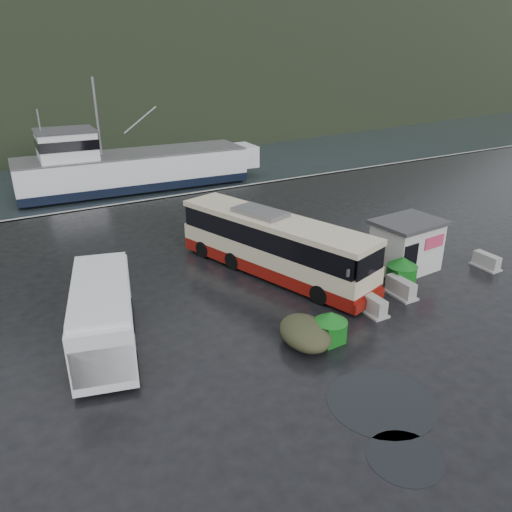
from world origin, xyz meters
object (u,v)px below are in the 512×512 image
ticket_kiosk (403,269)px  jersey_barrier_c (485,267)px  waste_bin_left (329,342)px  waste_bin_right (400,285)px  jersey_barrier_a (371,312)px  jersey_barrier_b (400,295)px  dome_tent (305,344)px  coach_bus (273,273)px  fishing_trawler (135,172)px  white_van (108,346)px

ticket_kiosk → jersey_barrier_c: size_ratio=2.25×
waste_bin_left → waste_bin_right: bearing=20.8°
jersey_barrier_a → jersey_barrier_b: 2.30m
jersey_barrier_a → dome_tent: bearing=-171.2°
coach_bus → ticket_kiosk: 6.74m
jersey_barrier_c → waste_bin_right: bearing=172.5°
dome_tent → fishing_trawler: fishing_trawler is taller
waste_bin_left → waste_bin_right: waste_bin_right is taller
coach_bus → white_van: 9.38m
coach_bus → jersey_barrier_a: bearing=-91.5°
dome_tent → ticket_kiosk: bearing=20.8°
coach_bus → jersey_barrier_b: 6.27m
ticket_kiosk → jersey_barrier_c: ticket_kiosk is taller
jersey_barrier_b → fishing_trawler: size_ratio=0.07×
white_van → jersey_barrier_b: white_van is taller
jersey_barrier_c → jersey_barrier_a: bearing=-175.8°
waste_bin_right → white_van: bearing=172.8°
white_van → jersey_barrier_a: 10.99m
waste_bin_left → white_van: bearing=152.2°
jersey_barrier_c → dome_tent: bearing=-174.3°
coach_bus → jersey_barrier_c: coach_bus is taller
jersey_barrier_a → coach_bus: bearing=105.4°
white_van → fishing_trawler: (9.58, 27.29, 0.00)m
jersey_barrier_b → waste_bin_left: bearing=-164.0°
dome_tent → jersey_barrier_a: dome_tent is taller
waste_bin_left → waste_bin_right: (6.01, 2.28, 0.00)m
jersey_barrier_b → fishing_trawler: (-3.21, 29.78, 0.00)m
white_van → waste_bin_left: size_ratio=4.89×
jersey_barrier_a → jersey_barrier_b: (2.23, 0.54, 0.00)m
ticket_kiosk → fishing_trawler: 28.26m
waste_bin_left → ticket_kiosk: bearing=25.3°
jersey_barrier_a → jersey_barrier_c: size_ratio=1.03×
waste_bin_right → dome_tent: 7.20m
white_van → fishing_trawler: 28.92m
ticket_kiosk → jersey_barrier_c: 4.32m
waste_bin_left → coach_bus: bearing=77.4°
coach_bus → waste_bin_right: 6.22m
coach_bus → ticket_kiosk: size_ratio=3.31×
coach_bus → jersey_barrier_c: size_ratio=7.44×
dome_tent → jersey_barrier_a: 3.97m
waste_bin_left → dome_tent: bearing=159.5°
coach_bus → waste_bin_right: size_ratio=7.61×
white_van → jersey_barrier_a: size_ratio=4.13×
jersey_barrier_a → fishing_trawler: 30.33m
jersey_barrier_c → fishing_trawler: fishing_trawler is taller
waste_bin_left → fishing_trawler: (2.01, 31.28, 0.00)m
coach_bus → waste_bin_left: size_ratio=8.51×
waste_bin_left → fishing_trawler: size_ratio=0.06×
ticket_kiosk → waste_bin_right: bearing=-143.4°
ticket_kiosk → jersey_barrier_b: bearing=-141.7°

